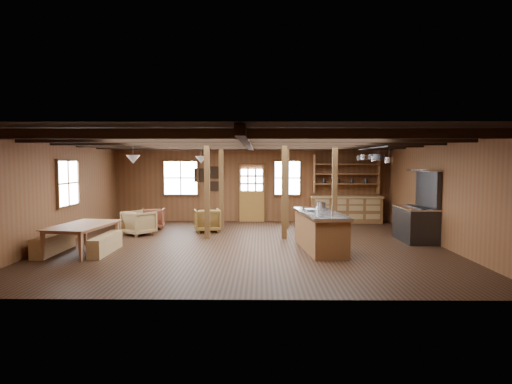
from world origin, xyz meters
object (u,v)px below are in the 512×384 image
at_px(armchair_a, 153,218).
at_px(armchair_b, 207,220).
at_px(dining_table, 85,239).
at_px(commercial_range, 417,218).
at_px(armchair_c, 139,223).
at_px(kitchen_island, 320,231).

bearing_deg(armchair_a, armchair_b, 154.99).
distance_m(dining_table, armchair_a, 3.77).
relative_size(commercial_range, dining_table, 1.01).
relative_size(armchair_b, armchair_c, 1.00).
bearing_deg(kitchen_island, armchair_c, 151.57).
height_order(commercial_range, armchair_b, commercial_range).
relative_size(kitchen_island, armchair_c, 3.23).
bearing_deg(dining_table, commercial_range, -71.76).
bearing_deg(kitchen_island, dining_table, 178.23).
height_order(kitchen_island, armchair_b, kitchen_island).
bearing_deg(dining_table, armchair_b, -31.72).
xyz_separation_m(commercial_range, armchair_b, (-5.99, 1.50, -0.28)).
distance_m(armchair_a, armchair_c, 1.18).
relative_size(commercial_range, armchair_c, 2.48).
bearing_deg(armchair_a, kitchen_island, 138.47).
xyz_separation_m(kitchen_island, armchair_c, (-5.11, 2.10, -0.11)).
bearing_deg(armchair_c, armchair_b, -123.45).
relative_size(kitchen_island, armchair_a, 3.44).
height_order(commercial_range, armchair_c, commercial_range).
relative_size(commercial_range, armchair_a, 2.64).
relative_size(dining_table, armchair_b, 2.46).
xyz_separation_m(kitchen_island, commercial_range, (2.85, 1.22, 0.16)).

